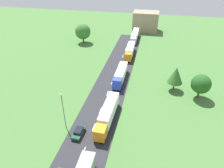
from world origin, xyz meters
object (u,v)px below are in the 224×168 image
Objects in this scene: truck_fourth at (130,51)px; tree_birch at (176,75)px; truck_fifth at (135,35)px; lamppost_second at (63,110)px; distant_building at (146,21)px; tree_oak at (201,84)px; truck_second at (108,114)px; truck_third at (120,75)px; car_third at (79,132)px; tree_maple at (83,32)px.

tree_birch is at bearing -53.83° from truck_fourth.
truck_fifth is 61.16m from lamppost_second.
tree_oak is at bearing -71.72° from distant_building.
tree_oak is 6.93m from tree_birch.
lamppost_second reaches higher than truck_second.
distant_building is (-12.35, 54.48, -0.21)m from tree_birch.
tree_oak is (22.04, 14.50, 2.15)m from truck_second.
lamppost_second is at bearing -149.19° from tree_oak.
truck_fourth is at bearing 89.20° from truck_third.
truck_third reaches higher than truck_fourth.
truck_fifth is at bearing 111.89° from tree_birch.
car_third is (-5.13, -5.68, -1.36)m from truck_second.
tree_maple is 34.46m from distant_building.
distant_building is (3.23, 71.43, 2.54)m from truck_second.
tree_birch is 49.13m from tree_maple.
tree_birch is (15.92, -39.62, 2.84)m from truck_fifth.
truck_third is at bearing 79.11° from car_third.
truck_second is 1.09× the size of truck_third.
tree_maple reaches higher than tree_oak.
tree_maple reaches higher than tree_birch.
truck_fifth is 62.45m from car_third.
tree_oak is at bearing -61.99° from truck_fifth.
truck_fourth is 43.32m from lamppost_second.
tree_maple is at bearing 107.63° from car_third.
truck_fifth is at bearing 85.60° from car_third.
truck_fourth is 1.61× the size of tree_maple.
truck_fifth is 47.70m from tree_oak.
distant_building is (-18.81, 56.93, 0.39)m from tree_oak.
tree_maple is at bearing 140.41° from tree_birch.
car_third is at bearing -100.89° from truck_third.
tree_birch is (15.95, -2.11, 2.84)m from truck_third.
truck_fourth is 1.84× the size of tree_birch.
distant_building reaches higher than truck_fifth.
truck_fifth is 42.80m from tree_birch.
truck_fourth is (0.27, 19.34, -0.00)m from truck_third.
truck_second is 26.47m from tree_oak.
car_third is (-5.03, -44.09, -1.28)m from truck_fourth.
truck_fifth is 23.64m from tree_maple.
truck_second is 2.04× the size of tree_oak.
car_third is 77.66m from distant_building.
lamppost_second is 32.13m from tree_birch.
tree_oak is at bearing 36.61° from car_third.
truck_fourth is 26.73m from tree_birch.
tree_birch reaches higher than truck_fifth.
tree_birch is at bearing -68.11° from truck_fifth.
car_third is at bearing -25.36° from lamppost_second.
lamppost_second reaches higher than tree_birch.
car_third is 0.32× the size of distant_building.
truck_fourth is at bearing 126.17° from tree_birch.
tree_oak is (27.17, 20.18, 3.51)m from car_third.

